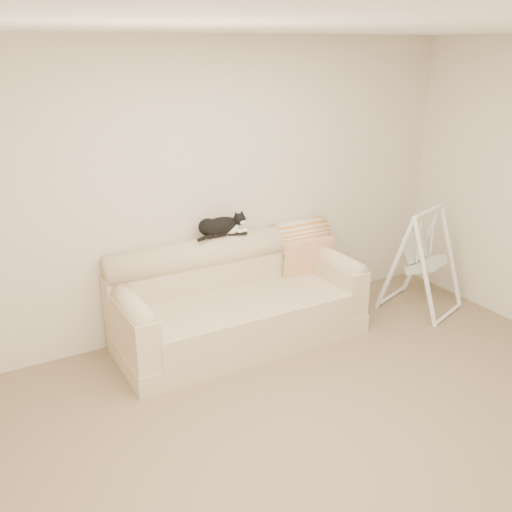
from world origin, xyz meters
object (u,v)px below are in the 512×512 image
Objects in this scene: tuxedo_cat at (221,226)px; baby_swing at (422,259)px; remote_a at (216,236)px; sofa at (236,302)px; remote_b at (238,233)px.

tuxedo_cat reaches higher than baby_swing.
baby_swing reaches higher than remote_a.
baby_swing is at bearing -10.48° from sofa.
remote_b is 0.34× the size of tuxedo_cat.
remote_b is at bearing -8.61° from tuxedo_cat.
remote_b reaches higher than sofa.
tuxedo_cat is 2.06m from baby_swing.
remote_b is 0.17× the size of baby_swing.
sofa is at bearing 169.52° from baby_swing.
remote_a reaches higher than remote_b.
tuxedo_cat reaches higher than sofa.
tuxedo_cat reaches higher than remote_b.
remote_b is (0.14, 0.22, 0.56)m from sofa.
baby_swing is (1.76, -0.57, -0.39)m from remote_b.
remote_a is at bearing 103.94° from sofa.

